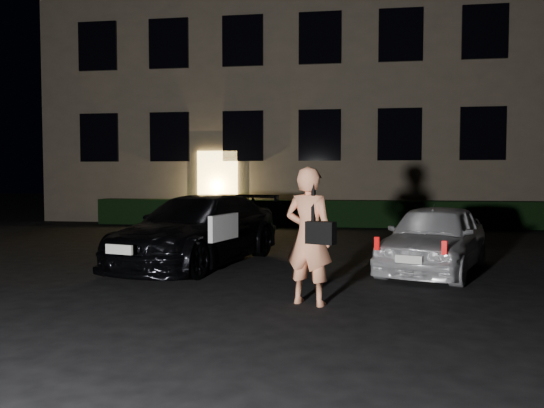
# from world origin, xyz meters

# --- Properties ---
(ground) EXTENTS (80.00, 80.00, 0.00)m
(ground) POSITION_xyz_m (0.00, 0.00, 0.00)
(ground) COLOR black
(ground) RESTS_ON ground
(building) EXTENTS (20.00, 8.11, 12.00)m
(building) POSITION_xyz_m (-0.00, 14.99, 6.00)
(building) COLOR brown
(building) RESTS_ON ground
(hedge) EXTENTS (15.00, 0.70, 0.85)m
(hedge) POSITION_xyz_m (0.00, 10.50, 0.42)
(hedge) COLOR black
(hedge) RESTS_ON ground
(sedan) EXTENTS (2.82, 4.70, 1.28)m
(sedan) POSITION_xyz_m (-1.79, 2.69, 0.64)
(sedan) COLOR black
(sedan) RESTS_ON ground
(hatch) EXTENTS (2.51, 3.69, 1.17)m
(hatch) POSITION_xyz_m (2.44, 2.46, 0.58)
(hatch) COLOR silver
(hatch) RESTS_ON ground
(man) EXTENTS (0.75, 0.63, 1.75)m
(man) POSITION_xyz_m (0.49, -0.17, 0.88)
(man) COLOR #FF9A6D
(man) RESTS_ON ground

